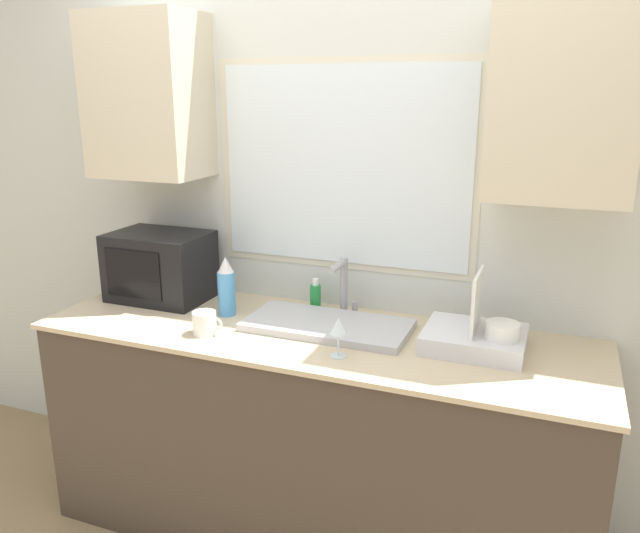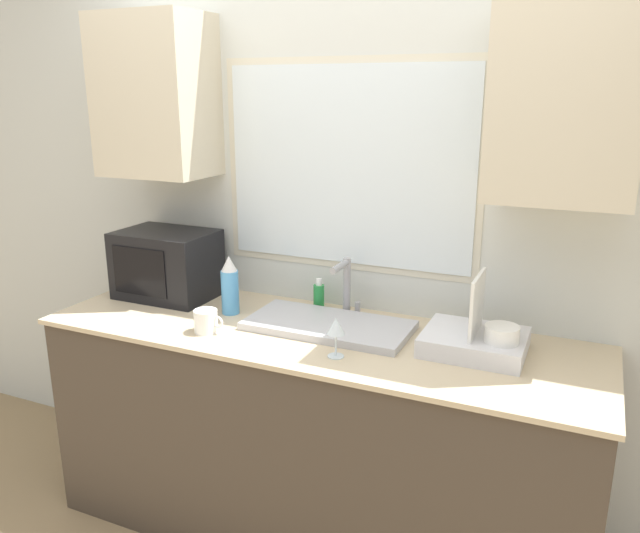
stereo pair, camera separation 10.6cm
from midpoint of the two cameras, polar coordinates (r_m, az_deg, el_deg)
name	(u,v)px [view 2 (the right image)]	position (r m, az deg, el deg)	size (l,w,h in m)	color
countertop	(315,435)	(2.67, 0.68, -15.14)	(2.21, 0.70, 0.92)	#42382D
wall_back	(347,199)	(2.63, 3.63, 6.18)	(6.00, 0.38, 2.60)	silver
sink_basin	(329,325)	(2.49, 2.02, -5.40)	(0.65, 0.32, 0.03)	#B2B2B7
faucet	(346,283)	(2.59, 3.55, -1.50)	(0.08, 0.17, 0.25)	#99999E
microwave	(167,264)	(2.91, -12.80, 0.21)	(0.43, 0.31, 0.30)	black
dish_rack	(477,339)	(2.35, 15.42, -6.43)	(0.36, 0.31, 0.29)	silver
spray_bottle	(230,286)	(2.64, -7.12, -1.78)	(0.07, 0.07, 0.25)	#4C99D8
soap_bottle	(319,296)	(2.70, 1.02, -2.69)	(0.05, 0.05, 0.14)	#268C3F
mug_near_sink	(206,321)	(2.48, -9.16, -4.96)	(0.13, 0.09, 0.09)	white
wine_glass	(336,328)	(2.20, 2.85, -5.63)	(0.07, 0.07, 0.15)	silver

